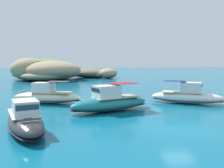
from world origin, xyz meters
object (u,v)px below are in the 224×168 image
(islet_small, at_px, (94,73))
(motorboat_charcoal, at_px, (25,120))
(motorboat_white, at_px, (187,96))
(motorboat_cream, at_px, (47,96))
(islet_large, at_px, (45,72))
(motorboat_teal, at_px, (110,102))

(islet_small, distance_m, motorboat_charcoal, 63.24)
(islet_small, bearing_deg, motorboat_white, -80.76)
(motorboat_white, relative_size, motorboat_cream, 0.99)
(islet_large, height_order, motorboat_charcoal, islet_large)
(motorboat_charcoal, bearing_deg, islet_large, 95.55)
(motorboat_white, bearing_deg, motorboat_cream, 171.58)
(islet_small, bearing_deg, motorboat_charcoal, -98.81)
(motorboat_charcoal, distance_m, motorboat_teal, 10.15)
(motorboat_charcoal, height_order, motorboat_cream, motorboat_cream)
(islet_large, xyz_separation_m, motorboat_charcoal, (5.40, -55.64, -1.61))
(motorboat_cream, bearing_deg, motorboat_charcoal, -90.36)
(motorboat_teal, bearing_deg, islet_large, 104.88)
(motorboat_teal, distance_m, motorboat_cream, 9.70)
(motorboat_charcoal, relative_size, motorboat_teal, 0.88)
(islet_large, bearing_deg, motorboat_cream, -82.70)
(islet_small, height_order, motorboat_charcoal, islet_small)
(motorboat_charcoal, distance_m, motorboat_cream, 12.87)
(motorboat_teal, xyz_separation_m, motorboat_cream, (-7.52, 6.13, -0.05))
(motorboat_charcoal, bearing_deg, islet_small, 81.19)
(motorboat_teal, bearing_deg, motorboat_charcoal, -138.44)
(motorboat_white, height_order, motorboat_teal, motorboat_teal)
(motorboat_charcoal, bearing_deg, motorboat_cream, 89.64)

